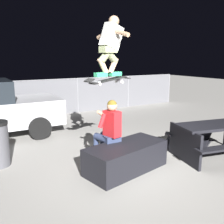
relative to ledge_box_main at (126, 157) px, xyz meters
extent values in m
plane|color=gray|center=(0.03, -0.02, -0.26)|extent=(40.00, 40.00, 0.00)
cube|color=black|center=(0.00, 0.00, 0.00)|extent=(1.75, 1.05, 0.52)
cube|color=#2D3856|center=(-0.15, 0.29, 0.32)|extent=(0.32, 0.20, 0.12)
cube|color=red|center=(-0.15, 0.29, 0.63)|extent=(0.27, 0.37, 0.50)
sphere|color=tan|center=(-0.15, 0.29, 0.98)|extent=(0.20, 0.20, 0.20)
sphere|color=brown|center=(-0.15, 0.29, 1.00)|extent=(0.19, 0.19, 0.19)
cylinder|color=red|center=(-0.35, 0.31, 0.71)|extent=(0.20, 0.12, 0.29)
cylinder|color=tan|center=(-0.30, 0.42, 0.81)|extent=(0.25, 0.12, 0.19)
cylinder|color=red|center=(0.04, 0.39, 0.71)|extent=(0.20, 0.12, 0.29)
cylinder|color=tan|center=(-0.06, 0.47, 0.81)|extent=(0.25, 0.12, 0.19)
cylinder|color=#2D3856|center=(-0.27, 0.47, 0.30)|extent=(0.22, 0.42, 0.14)
cylinder|color=#2D3856|center=(-0.32, 0.66, 0.02)|extent=(0.11, 0.11, 0.48)
cube|color=#2D9E66|center=(-0.33, 0.71, -0.22)|extent=(0.15, 0.27, 0.08)
cylinder|color=#2D3856|center=(-0.10, 0.51, 0.30)|extent=(0.22, 0.42, 0.14)
cylinder|color=#2D3856|center=(-0.14, 0.70, 0.02)|extent=(0.11, 0.11, 0.48)
cube|color=#2D9E66|center=(-0.15, 0.75, -0.22)|extent=(0.15, 0.27, 0.08)
cube|color=black|center=(-0.15, 0.42, 1.47)|extent=(0.82, 0.34, 0.12)
cube|color=black|center=(0.29, 0.51, 1.49)|extent=(0.16, 0.22, 0.04)
cube|color=black|center=(-0.59, 0.34, 1.49)|extent=(0.15, 0.22, 0.07)
cube|color=#99999E|center=(0.12, 0.48, 1.44)|extent=(0.09, 0.17, 0.04)
cylinder|color=white|center=(0.11, 0.56, 1.42)|extent=(0.06, 0.04, 0.05)
cylinder|color=white|center=(0.14, 0.39, 1.42)|extent=(0.06, 0.04, 0.05)
cube|color=#99999E|center=(-0.43, 0.37, 1.44)|extent=(0.09, 0.17, 0.04)
cylinder|color=white|center=(-0.44, 0.46, 1.42)|extent=(0.06, 0.04, 0.05)
cylinder|color=white|center=(-0.41, 0.28, 1.42)|extent=(0.06, 0.04, 0.05)
cube|color=#2D9E66|center=(0.03, 0.46, 1.58)|extent=(0.27, 0.15, 0.08)
cube|color=#2D9E66|center=(-0.33, 0.39, 1.58)|extent=(0.27, 0.15, 0.08)
cylinder|color=tan|center=(-0.03, 0.45, 1.74)|extent=(0.25, 0.14, 0.31)
cylinder|color=#757F59|center=(-0.10, 0.43, 1.94)|extent=(0.35, 0.19, 0.33)
cylinder|color=tan|center=(-0.28, 0.40, 1.74)|extent=(0.25, 0.14, 0.31)
cylinder|color=#757F59|center=(-0.20, 0.41, 1.94)|extent=(0.35, 0.19, 0.33)
cube|color=#757F59|center=(-0.15, 0.42, 2.04)|extent=(0.33, 0.25, 0.12)
cube|color=silver|center=(-0.07, 0.44, 2.28)|extent=(0.48, 0.30, 0.52)
sphere|color=tan|center=(-0.01, 0.45, 2.56)|extent=(0.20, 0.20, 0.20)
cylinder|color=tan|center=(-0.09, 0.66, 2.34)|extent=(0.16, 0.45, 0.19)
cylinder|color=tan|center=(-0.01, 0.23, 2.34)|extent=(0.16, 0.45, 0.19)
cube|color=black|center=(2.08, 0.44, -0.23)|extent=(1.55, 1.44, 0.06)
cube|color=black|center=(2.08, 0.44, -0.17)|extent=(1.51, 1.42, 0.36)
cube|color=black|center=(2.08, 0.87, -0.17)|extent=(1.01, 0.56, 0.17)
cube|color=black|center=(2.08, 0.00, -0.17)|extent=(1.01, 0.56, 0.17)
cube|color=black|center=(2.06, -0.40, 0.46)|extent=(1.81, 1.04, 0.06)
cube|color=black|center=(2.17, 0.14, 0.16)|extent=(1.71, 0.59, 0.04)
cube|color=black|center=(1.30, -0.24, 0.10)|extent=(0.29, 1.09, 0.72)
cylinder|color=slate|center=(-1.17, 5.41, 0.41)|extent=(0.05, 0.05, 1.35)
cylinder|color=slate|center=(1.23, 5.41, 0.41)|extent=(0.05, 0.05, 1.35)
cylinder|color=slate|center=(3.63, 5.41, 0.41)|extent=(0.05, 0.05, 1.35)
cylinder|color=slate|center=(6.03, 5.41, 0.41)|extent=(0.05, 0.05, 1.35)
cylinder|color=slate|center=(0.03, 5.41, 1.09)|extent=(12.00, 0.04, 0.04)
cube|color=#59595E|center=(0.03, 5.41, 0.41)|extent=(12.00, 0.01, 1.35)
cylinder|color=black|center=(-0.94, 4.48, 0.04)|extent=(0.60, 0.22, 0.60)
cylinder|color=black|center=(-0.95, 2.78, 0.04)|extent=(0.60, 0.22, 0.60)
camera|label=1|loc=(-2.52, -3.82, 1.89)|focal=40.36mm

